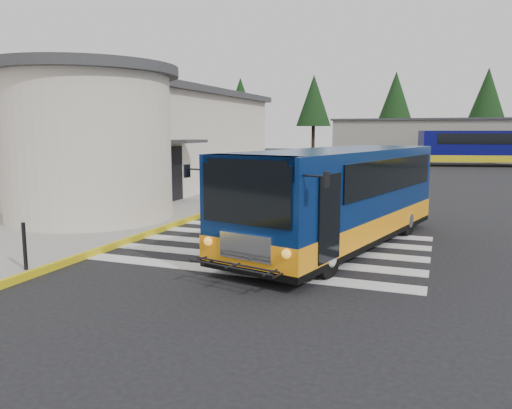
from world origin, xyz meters
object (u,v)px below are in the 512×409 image
(pedestrian_b, at_px, (86,195))
(bollard, at_px, (25,246))
(transit_bus, at_px, (338,201))
(pedestrian_a, at_px, (95,201))
(far_bus_a, at_px, (481,146))

(pedestrian_b, relative_size, bollard, 1.63)
(pedestrian_b, bearing_deg, bollard, -5.23)
(transit_bus, relative_size, pedestrian_a, 5.86)
(pedestrian_b, bearing_deg, far_bus_a, 125.87)
(pedestrian_a, distance_m, far_bus_a, 36.90)
(transit_bus, distance_m, pedestrian_b, 8.03)
(pedestrian_b, bearing_deg, pedestrian_a, 16.52)
(transit_bus, xyz_separation_m, pedestrian_b, (-8.03, 0.18, -0.24))
(transit_bus, height_order, pedestrian_b, transit_bus)
(transit_bus, bearing_deg, pedestrian_b, -167.44)
(pedestrian_b, distance_m, far_bus_a, 36.41)
(pedestrian_a, bearing_deg, far_bus_a, -25.78)
(transit_bus, distance_m, bollard, 7.33)
(bollard, distance_m, far_bus_a, 40.42)
(bollard, relative_size, far_bus_a, 0.09)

